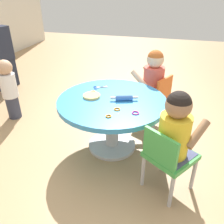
# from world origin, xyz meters

# --- Properties ---
(ground_plane) EXTENTS (10.00, 10.00, 0.00)m
(ground_plane) POSITION_xyz_m (0.00, 0.00, 0.00)
(ground_plane) COLOR tan
(craft_table) EXTENTS (0.93, 0.93, 0.50)m
(craft_table) POSITION_xyz_m (0.00, 0.00, 0.38)
(craft_table) COLOR silver
(craft_table) RESTS_ON ground
(child_chair_left) EXTENTS (0.42, 0.42, 0.54)m
(child_chair_left) POSITION_xyz_m (-0.40, -0.51, 0.31)
(child_chair_left) COLOR #B7B7BC
(child_chair_left) RESTS_ON ground
(seated_child_left) EXTENTS (0.44, 0.42, 0.51)m
(seated_child_left) POSITION_xyz_m (-0.37, -0.53, 0.53)
(seated_child_left) COLOR #3F4772
(seated_child_left) RESTS_ON ground
(child_chair_right) EXTENTS (0.40, 0.40, 0.54)m
(child_chair_right) POSITION_xyz_m (0.56, -0.32, 0.31)
(child_chair_right) COLOR #B7B7BC
(child_chair_right) RESTS_ON ground
(seated_child_right) EXTENTS (0.39, 0.43, 0.51)m
(seated_child_right) POSITION_xyz_m (0.58, -0.28, 0.53)
(seated_child_right) COLOR #3F4772
(seated_child_right) RESTS_ON ground
(toddler_standing) EXTENTS (0.17, 0.17, 0.67)m
(toddler_standing) POSITION_xyz_m (0.24, 1.22, 0.36)
(toddler_standing) COLOR #33384C
(toddler_standing) RESTS_ON ground
(rolling_pin) EXTENTS (0.09, 0.23, 0.05)m
(rolling_pin) POSITION_xyz_m (0.01, -0.10, 0.52)
(rolling_pin) COLOR #3F72CC
(rolling_pin) RESTS_ON craft_table
(craft_scissors) EXTENTS (0.11, 0.14, 0.01)m
(craft_scissors) POSITION_xyz_m (0.21, 0.19, 0.50)
(craft_scissors) COLOR silver
(craft_scissors) RESTS_ON craft_table
(playdough_blob_0) EXTENTS (0.15, 0.15, 0.02)m
(playdough_blob_0) POSITION_xyz_m (0.00, 0.18, 0.51)
(playdough_blob_0) COLOR #F2CC72
(playdough_blob_0) RESTS_ON craft_table
(cookie_cutter_0) EXTENTS (0.05, 0.05, 0.01)m
(cookie_cutter_0) POSITION_xyz_m (0.09, 0.20, 0.50)
(cookie_cutter_0) COLOR orange
(cookie_cutter_0) RESTS_ON craft_table
(cookie_cutter_1) EXTENTS (0.05, 0.05, 0.01)m
(cookie_cutter_1) POSITION_xyz_m (-0.17, -0.09, 0.50)
(cookie_cutter_1) COLOR orange
(cookie_cutter_1) RESTS_ON craft_table
(cookie_cutter_2) EXTENTS (0.06, 0.06, 0.01)m
(cookie_cutter_2) POSITION_xyz_m (-0.19, -0.24, 0.50)
(cookie_cutter_2) COLOR #D83FA5
(cookie_cutter_2) RESTS_ON craft_table
(cookie_cutter_3) EXTENTS (0.05, 0.05, 0.01)m
(cookie_cutter_3) POSITION_xyz_m (-0.29, -0.05, 0.50)
(cookie_cutter_3) COLOR orange
(cookie_cutter_3) RESTS_ON craft_table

